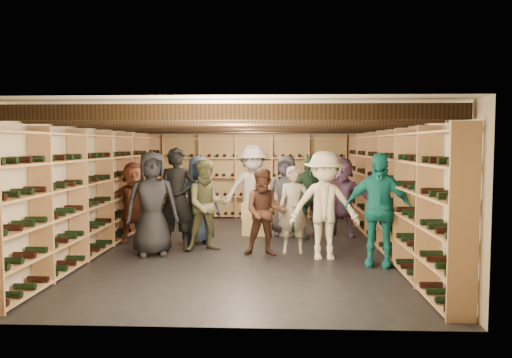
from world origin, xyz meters
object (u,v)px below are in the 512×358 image
object	(u,v)px
person_0	(152,204)
person_6	(198,200)
person_2	(207,205)
person_9	(253,190)
person_4	(378,209)
person_11	(342,197)
person_1	(177,199)
person_8	(265,212)
person_10	(309,197)
person_3	(325,205)
person_7	(294,210)
person_5	(134,202)
person_12	(286,196)
crate_stack_left	(255,219)
crate_loose	(272,226)
crate_stack_right	(292,223)

from	to	relation	value
person_0	person_6	world-z (taller)	person_0
person_2	person_9	distance (m)	1.72
person_4	person_9	world-z (taller)	person_9
person_6	person_11	xyz separation A→B (m)	(2.85, 0.92, -0.02)
person_1	person_6	size ratio (longest dim) A/B	1.10
person_8	person_10	size ratio (longest dim) A/B	0.89
person_3	person_8	bearing A→B (deg)	165.56
person_7	person_10	xyz separation A→B (m)	(0.35, 1.36, 0.07)
person_8	person_9	bearing A→B (deg)	97.64
person_3	person_4	world-z (taller)	person_3
person_2	person_5	distance (m)	1.70
person_7	person_8	distance (m)	0.55
person_3	person_6	size ratio (longest dim) A/B	1.06
person_6	person_0	bearing A→B (deg)	-138.69
person_12	person_6	bearing A→B (deg)	-141.44
person_5	person_10	bearing A→B (deg)	-9.73
person_11	person_12	bearing A→B (deg)	-162.94
person_4	person_8	xyz separation A→B (m)	(-1.79, 0.66, -0.14)
person_3	person_12	xyz separation A→B (m)	(-0.60, 2.12, -0.06)
person_6	person_11	distance (m)	3.00
crate_stack_left	person_0	xyz separation A→B (m)	(-1.67, -1.97, 0.55)
person_7	person_11	distance (m)	1.97
person_8	person_11	size ratio (longest dim) A/B	0.91
person_8	person_9	xyz separation A→B (m)	(-0.30, 1.88, 0.20)
person_4	person_5	size ratio (longest dim) A/B	1.14
person_12	crate_stack_left	bearing A→B (deg)	-170.10
person_4	person_9	distance (m)	3.29
person_8	person_6	bearing A→B (deg)	142.17
person_9	person_2	bearing A→B (deg)	-130.13
person_10	person_7	bearing A→B (deg)	-119.60
person_4	person_6	size ratio (longest dim) A/B	1.06
crate_loose	person_5	bearing A→B (deg)	-149.97
person_10	person_12	distance (m)	0.55
crate_loose	person_0	bearing A→B (deg)	-127.05
person_9	person_10	world-z (taller)	person_9
crate_stack_right	person_8	world-z (taller)	person_8
person_8	person_2	bearing A→B (deg)	160.91
crate_stack_right	person_4	bearing A→B (deg)	-63.40
person_2	person_3	distance (m)	2.11
crate_loose	person_4	xyz separation A→B (m)	(1.69, -3.25, 0.80)
person_3	person_4	bearing A→B (deg)	-29.44
crate_loose	person_1	world-z (taller)	person_1
person_7	person_4	bearing A→B (deg)	-31.55
person_8	person_4	bearing A→B (deg)	-21.54
person_1	person_2	bearing A→B (deg)	-4.47
person_4	person_6	xyz separation A→B (m)	(-3.08, 1.62, -0.05)
person_4	person_9	xyz separation A→B (m)	(-2.09, 2.54, 0.05)
person_3	person_10	size ratio (longest dim) A/B	1.07
person_5	person_12	bearing A→B (deg)	-2.81
person_6	person_9	xyz separation A→B (m)	(1.00, 0.92, 0.10)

